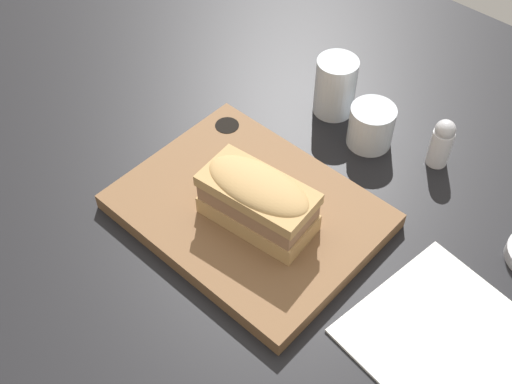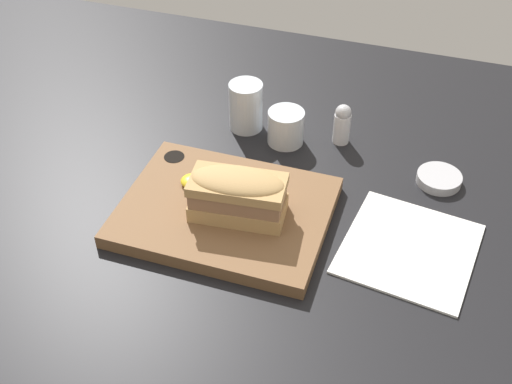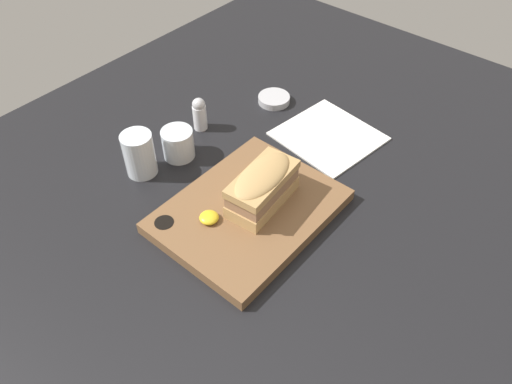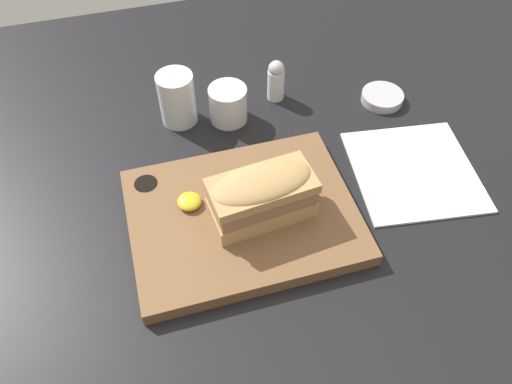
{
  "view_description": "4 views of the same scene",
  "coord_description": "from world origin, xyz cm",
  "px_view_note": "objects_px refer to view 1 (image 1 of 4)",
  "views": [
    {
      "loc": [
        38.1,
        -42.25,
        67.52
      ],
      "look_at": [
        3.82,
        -4.67,
        9.05
      ],
      "focal_mm": 45.0,
      "sensor_mm": 36.0,
      "label": 1
    },
    {
      "loc": [
        29.25,
        -71.84,
        71.12
      ],
      "look_at": [
        7.33,
        -5.25,
        9.78
      ],
      "focal_mm": 45.0,
      "sensor_mm": 36.0,
      "label": 2
    },
    {
      "loc": [
        -44.04,
        -44.6,
        70.14
      ],
      "look_at": [
        2.93,
        -4.71,
        7.8
      ],
      "focal_mm": 35.0,
      "sensor_mm": 36.0,
      "label": 3
    },
    {
      "loc": [
        -8.02,
        -45.7,
        60.37
      ],
      "look_at": [
        4.03,
        -3.35,
        7.15
      ],
      "focal_mm": 35.0,
      "sensor_mm": 36.0,
      "label": 4
    }
  ],
  "objects_px": {
    "water_glass": "(335,89)",
    "salt_shaker": "(442,142)",
    "serving_board": "(249,210)",
    "wine_glass": "(371,128)",
    "napkin": "(444,338)",
    "sandwich": "(258,199)"
  },
  "relations": [
    {
      "from": "sandwich",
      "to": "napkin",
      "type": "bearing_deg",
      "value": 6.44
    },
    {
      "from": "serving_board",
      "to": "salt_shaker",
      "type": "bearing_deg",
      "value": 62.83
    },
    {
      "from": "serving_board",
      "to": "salt_shaker",
      "type": "height_order",
      "value": "salt_shaker"
    },
    {
      "from": "serving_board",
      "to": "water_glass",
      "type": "bearing_deg",
      "value": 101.1
    },
    {
      "from": "napkin",
      "to": "salt_shaker",
      "type": "distance_m",
      "value": 0.28
    },
    {
      "from": "water_glass",
      "to": "wine_glass",
      "type": "height_order",
      "value": "water_glass"
    },
    {
      "from": "napkin",
      "to": "serving_board",
      "type": "bearing_deg",
      "value": -176.31
    },
    {
      "from": "sandwich",
      "to": "wine_glass",
      "type": "height_order",
      "value": "sandwich"
    },
    {
      "from": "napkin",
      "to": "water_glass",
      "type": "bearing_deg",
      "value": 146.26
    },
    {
      "from": "wine_glass",
      "to": "napkin",
      "type": "bearing_deg",
      "value": -38.78
    },
    {
      "from": "wine_glass",
      "to": "salt_shaker",
      "type": "distance_m",
      "value": 0.1
    },
    {
      "from": "sandwich",
      "to": "napkin",
      "type": "distance_m",
      "value": 0.27
    },
    {
      "from": "serving_board",
      "to": "napkin",
      "type": "relative_size",
      "value": 1.47
    },
    {
      "from": "water_glass",
      "to": "serving_board",
      "type": "bearing_deg",
      "value": -78.9
    },
    {
      "from": "water_glass",
      "to": "napkin",
      "type": "xyz_separation_m",
      "value": [
        0.33,
        -0.22,
        -0.04
      ]
    },
    {
      "from": "salt_shaker",
      "to": "sandwich",
      "type": "bearing_deg",
      "value": -111.41
    },
    {
      "from": "serving_board",
      "to": "wine_glass",
      "type": "height_order",
      "value": "wine_glass"
    },
    {
      "from": "wine_glass",
      "to": "salt_shaker",
      "type": "relative_size",
      "value": 0.85
    },
    {
      "from": "salt_shaker",
      "to": "water_glass",
      "type": "bearing_deg",
      "value": -176.41
    },
    {
      "from": "serving_board",
      "to": "water_glass",
      "type": "relative_size",
      "value": 3.5
    },
    {
      "from": "water_glass",
      "to": "salt_shaker",
      "type": "relative_size",
      "value": 1.19
    },
    {
      "from": "serving_board",
      "to": "salt_shaker",
      "type": "xyz_separation_m",
      "value": [
        0.13,
        0.25,
        0.03
      ]
    }
  ]
}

